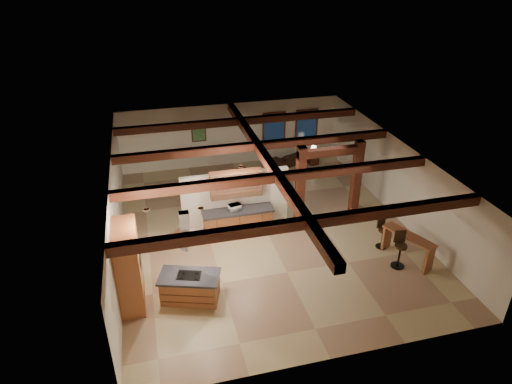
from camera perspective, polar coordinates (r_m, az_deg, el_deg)
ground at (r=16.44m, az=1.27°, el=-4.83°), size 12.00×12.00×0.00m
room_walls at (r=15.54m, az=1.34°, el=0.68°), size 12.00×12.00×12.00m
ceiling_beams at (r=15.12m, az=1.38°, el=3.98°), size 10.00×12.00×0.28m
timber_posts at (r=16.75m, az=9.16°, el=2.36°), size 2.50×0.30×2.90m
partition_wall at (r=16.09m, az=-2.60°, el=-1.08°), size 3.80×0.18×2.20m
pantry_cabinet at (r=13.22m, az=-15.62°, el=-8.96°), size 0.67×1.60×2.40m
back_counter at (r=16.08m, az=-2.26°, el=-3.68°), size 2.50×0.66×0.94m
upper_display_cabinet at (r=15.57m, az=-2.51°, el=1.00°), size 1.80×0.36×0.95m
range_hood at (r=12.59m, az=-8.66°, el=-6.91°), size 1.10×1.10×1.40m
back_windows at (r=21.62m, az=4.32°, el=7.92°), size 2.70×0.07×1.70m
framed_art at (r=20.65m, az=-7.17°, el=7.39°), size 0.65×0.05×0.85m
recessed_cans at (r=12.92m, az=-7.18°, el=-0.15°), size 3.16×2.46×0.03m
kitchen_island at (r=13.41m, az=-8.24°, el=-11.66°), size 1.90×1.39×0.85m
dining_table at (r=18.17m, az=-3.16°, el=-0.21°), size 1.90×1.09×0.66m
sofa at (r=21.58m, az=4.67°, el=4.38°), size 2.07×1.44×0.56m
microwave at (r=15.76m, az=-2.67°, el=-1.94°), size 0.47×0.37×0.23m
bar_counter at (r=15.44m, az=18.46°, el=-6.09°), size 1.11×1.83×0.94m
side_table at (r=21.58m, az=7.14°, el=4.21°), size 0.47×0.47×0.54m
table_lamp at (r=21.38m, az=7.22°, el=5.48°), size 0.29×0.29×0.35m
bar_stool_a at (r=15.08m, az=17.52°, el=-6.84°), size 0.43×0.45×1.23m
bar_stool_b at (r=15.89m, az=15.49°, el=-4.95°), size 0.38×0.39×1.07m
dining_chairs at (r=18.05m, az=-3.18°, el=0.50°), size 2.08×2.08×1.15m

